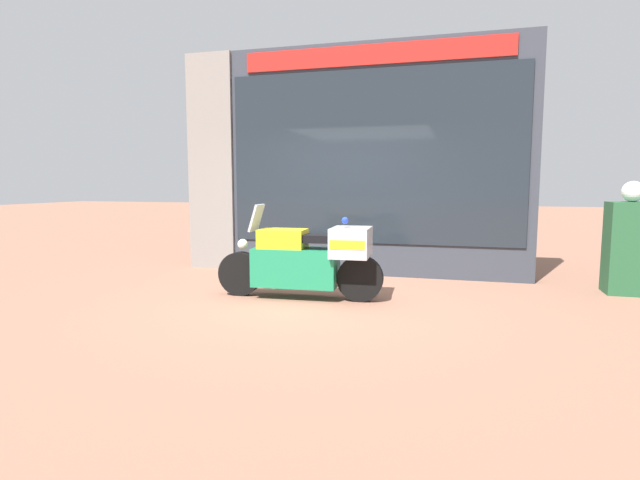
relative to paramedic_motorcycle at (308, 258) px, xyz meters
The scene contains 6 objects.
ground_plane 0.57m from the paramedic_motorcycle, 27.03° to the left, with size 60.00×60.00×0.00m, color #8E604C.
shop_building 2.48m from the paramedic_motorcycle, 97.34° to the left, with size 5.88×0.55×3.80m.
window_display 2.15m from the paramedic_motorcycle, 77.09° to the left, with size 4.57×0.30×2.06m.
paramedic_motorcycle is the anchor object (origin of this frame).
utility_cabinet 4.57m from the paramedic_motorcycle, 19.06° to the left, with size 0.82×0.47×1.28m, color #235633.
white_helmet 4.56m from the paramedic_motorcycle, 19.91° to the left, with size 0.29×0.29×0.29m, color white.
Camera 1 is at (1.81, -6.32, 1.53)m, focal length 28.00 mm.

